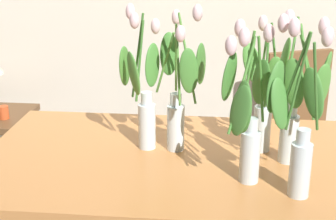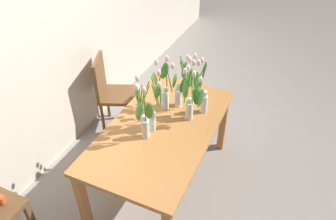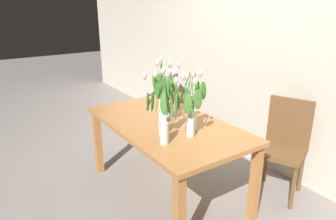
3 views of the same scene
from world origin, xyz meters
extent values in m
plane|color=gray|center=(0.00, 0.00, 0.00)|extent=(18.00, 18.00, 0.00)
cube|color=beige|center=(0.00, 1.27, 1.35)|extent=(9.00, 0.10, 2.70)
cube|color=#B7753D|center=(0.00, 0.00, 0.72)|extent=(1.60, 0.90, 0.04)
cube|color=#B7753D|center=(-0.74, -0.39, 0.35)|extent=(0.07, 0.07, 0.70)
cube|color=#B7753D|center=(0.74, -0.39, 0.35)|extent=(0.07, 0.07, 0.70)
cube|color=#B7753D|center=(-0.74, 0.39, 0.35)|extent=(0.07, 0.07, 0.70)
cube|color=#B7753D|center=(0.74, 0.39, 0.35)|extent=(0.07, 0.07, 0.70)
cylinder|color=silver|center=(0.36, -0.01, 0.83)|extent=(0.07, 0.07, 0.18)
cylinder|color=silver|center=(0.36, -0.01, 0.94)|extent=(0.04, 0.04, 0.05)
cylinder|color=silver|center=(0.36, -0.01, 0.80)|extent=(0.06, 0.06, 0.11)
cylinder|color=#478433|center=(0.41, -0.03, 1.08)|extent=(0.09, 0.05, 0.27)
ellipsoid|color=silver|center=(0.45, -0.05, 1.22)|extent=(0.04, 0.04, 0.06)
ellipsoid|color=#4C8E38|center=(0.46, -0.02, 1.08)|extent=(0.07, 0.10, 0.18)
cylinder|color=#478433|center=(0.33, -0.07, 1.11)|extent=(0.05, 0.11, 0.33)
ellipsoid|color=silver|center=(0.31, -0.12, 1.29)|extent=(0.04, 0.04, 0.06)
ellipsoid|color=#4C8E38|center=(0.34, -0.12, 1.07)|extent=(0.09, 0.06, 0.18)
cylinder|color=#478433|center=(0.39, -0.07, 1.10)|extent=(0.06, 0.12, 0.31)
ellipsoid|color=silver|center=(0.42, -0.13, 1.27)|extent=(0.04, 0.04, 0.06)
ellipsoid|color=#4C8E38|center=(0.43, -0.10, 1.06)|extent=(0.09, 0.05, 0.18)
cylinder|color=silver|center=(-0.18, 0.07, 0.83)|extent=(0.07, 0.07, 0.18)
cylinder|color=silver|center=(-0.18, 0.07, 0.94)|extent=(0.04, 0.04, 0.05)
cylinder|color=silver|center=(-0.18, 0.07, 0.80)|extent=(0.06, 0.06, 0.11)
cylinder|color=#3D752D|center=(-0.21, 0.08, 1.11)|extent=(0.06, 0.03, 0.33)
ellipsoid|color=silver|center=(-0.23, 0.09, 1.27)|extent=(0.04, 0.04, 0.06)
ellipsoid|color=#4C8E38|center=(-0.26, 0.07, 1.07)|extent=(0.05, 0.12, 0.18)
cylinder|color=#3D752D|center=(-0.20, 0.05, 1.09)|extent=(0.04, 0.03, 0.31)
ellipsoid|color=silver|center=(-0.21, 0.04, 1.25)|extent=(0.04, 0.04, 0.06)
ellipsoid|color=#4C8E38|center=(-0.21, 0.01, 1.06)|extent=(0.08, 0.08, 0.17)
cylinder|color=silver|center=(0.36, -0.26, 0.83)|extent=(0.07, 0.07, 0.18)
cylinder|color=silver|center=(0.36, -0.26, 0.94)|extent=(0.04, 0.04, 0.05)
cylinder|color=silver|center=(0.36, -0.26, 0.80)|extent=(0.06, 0.06, 0.11)
cylinder|color=#3D752D|center=(0.34, -0.23, 1.11)|extent=(0.05, 0.06, 0.33)
ellipsoid|color=silver|center=(0.32, -0.20, 1.27)|extent=(0.04, 0.04, 0.06)
ellipsoid|color=#427F33|center=(0.29, -0.21, 1.03)|extent=(0.10, 0.07, 0.18)
cylinder|color=#3D752D|center=(0.32, -0.21, 1.11)|extent=(0.07, 0.10, 0.33)
ellipsoid|color=silver|center=(0.29, -0.16, 1.28)|extent=(0.04, 0.04, 0.06)
ellipsoid|color=#427F33|center=(0.28, -0.19, 1.08)|extent=(0.09, 0.08, 0.18)
cylinder|color=#3D752D|center=(0.39, -0.23, 1.09)|extent=(0.06, 0.07, 0.30)
ellipsoid|color=silver|center=(0.42, -0.20, 1.25)|extent=(0.04, 0.04, 0.06)
ellipsoid|color=#427F33|center=(0.40, -0.18, 1.06)|extent=(0.10, 0.09, 0.18)
cylinder|color=silver|center=(-0.06, 0.06, 0.83)|extent=(0.07, 0.07, 0.18)
cylinder|color=silver|center=(-0.06, 0.06, 0.94)|extent=(0.04, 0.04, 0.05)
cylinder|color=silver|center=(-0.06, 0.06, 0.80)|extent=(0.06, 0.06, 0.11)
cylinder|color=#56933D|center=(-0.07, 0.13, 1.09)|extent=(0.02, 0.11, 0.29)
ellipsoid|color=silver|center=(-0.07, 0.18, 1.24)|extent=(0.04, 0.04, 0.06)
ellipsoid|color=#427F33|center=(-0.10, 0.17, 1.10)|extent=(0.07, 0.04, 0.17)
cylinder|color=#56933D|center=(-0.02, 0.04, 1.11)|extent=(0.08, 0.04, 0.33)
ellipsoid|color=silver|center=(0.01, 0.03, 1.28)|extent=(0.04, 0.04, 0.06)
ellipsoid|color=#427F33|center=(0.03, 0.05, 1.09)|extent=(0.05, 0.11, 0.18)
cylinder|color=#56933D|center=(-0.11, 0.11, 1.08)|extent=(0.08, 0.08, 0.26)
ellipsoid|color=silver|center=(-0.15, 0.14, 1.21)|extent=(0.04, 0.04, 0.06)
ellipsoid|color=#427F33|center=(-0.16, 0.11, 1.07)|extent=(0.07, 0.09, 0.18)
cylinder|color=#56933D|center=(-0.05, 0.03, 1.08)|extent=(0.03, 0.06, 0.27)
ellipsoid|color=silver|center=(-0.04, 0.00, 1.21)|extent=(0.04, 0.04, 0.06)
ellipsoid|color=#427F33|center=(-0.01, 0.00, 1.08)|extent=(0.08, 0.05, 0.18)
cylinder|color=silver|center=(0.21, -0.18, 0.83)|extent=(0.07, 0.07, 0.18)
cylinder|color=silver|center=(0.21, -0.18, 0.94)|extent=(0.04, 0.04, 0.05)
cylinder|color=silver|center=(0.21, -0.18, 0.80)|extent=(0.06, 0.06, 0.11)
cylinder|color=#478433|center=(0.19, -0.20, 1.09)|extent=(0.04, 0.04, 0.30)
ellipsoid|color=silver|center=(0.17, -0.22, 1.24)|extent=(0.04, 0.04, 0.06)
ellipsoid|color=#427F33|center=(0.17, -0.25, 1.03)|extent=(0.06, 0.07, 0.17)
cylinder|color=#478433|center=(0.17, -0.24, 1.09)|extent=(0.08, 0.10, 0.27)
ellipsoid|color=silver|center=(0.13, -0.29, 1.23)|extent=(0.04, 0.04, 0.06)
ellipsoid|color=#427F33|center=(0.16, -0.29, 1.03)|extent=(0.09, 0.07, 0.18)
cylinder|color=#478433|center=(0.18, -0.16, 1.10)|extent=(0.05, 0.04, 0.32)
ellipsoid|color=silver|center=(0.16, -0.14, 1.26)|extent=(0.04, 0.04, 0.06)
ellipsoid|color=#427F33|center=(0.13, -0.16, 1.10)|extent=(0.08, 0.07, 0.18)
cylinder|color=#478433|center=(0.23, -0.15, 1.09)|extent=(0.04, 0.05, 0.30)
ellipsoid|color=silver|center=(0.25, -0.13, 1.24)|extent=(0.04, 0.04, 0.06)
ellipsoid|color=#427F33|center=(0.24, -0.10, 1.07)|extent=(0.08, 0.10, 0.18)
cylinder|color=silver|center=(0.27, 0.09, 0.83)|extent=(0.07, 0.07, 0.18)
cylinder|color=silver|center=(0.27, 0.09, 0.94)|extent=(0.04, 0.04, 0.05)
cylinder|color=silver|center=(0.27, 0.09, 0.80)|extent=(0.06, 0.06, 0.11)
cylinder|color=#3D752D|center=(0.27, 0.05, 1.08)|extent=(0.01, 0.07, 0.27)
ellipsoid|color=silver|center=(0.27, 0.02, 1.22)|extent=(0.04, 0.04, 0.06)
ellipsoid|color=#4C8E38|center=(0.30, 0.01, 1.05)|extent=(0.07, 0.05, 0.17)
cylinder|color=#3D752D|center=(0.26, 0.13, 1.08)|extent=(0.02, 0.08, 0.28)
ellipsoid|color=silver|center=(0.26, 0.17, 1.23)|extent=(0.04, 0.04, 0.06)
ellipsoid|color=#4C8E38|center=(0.23, 0.17, 1.06)|extent=(0.12, 0.06, 0.18)
cylinder|color=#3D752D|center=(0.31, 0.10, 1.09)|extent=(0.06, 0.02, 0.30)
ellipsoid|color=silver|center=(0.33, 0.10, 1.24)|extent=(0.04, 0.04, 0.06)
ellipsoid|color=#4C8E38|center=(0.34, 0.13, 1.10)|extent=(0.05, 0.11, 0.18)
cube|color=brown|center=(0.62, 0.88, 0.45)|extent=(0.52, 0.52, 0.04)
cylinder|color=brown|center=(0.85, 0.79, 0.21)|extent=(0.04, 0.04, 0.43)
cylinder|color=brown|center=(0.53, 0.66, 0.21)|extent=(0.04, 0.04, 0.43)
cylinder|color=brown|center=(0.71, 1.10, 0.21)|extent=(0.04, 0.04, 0.43)
cylinder|color=brown|center=(0.40, 0.97, 0.21)|extent=(0.04, 0.04, 0.43)
cube|color=brown|center=(0.55, 1.04, 0.70)|extent=(0.38, 0.19, 0.46)
cube|color=brown|center=(-1.22, 0.88, 0.53)|extent=(0.44, 0.44, 0.04)
cube|color=brown|center=(-1.41, 0.69, 0.26)|extent=(0.04, 0.04, 0.51)
cube|color=brown|center=(-1.03, 0.69, 0.26)|extent=(0.04, 0.04, 0.51)
cube|color=brown|center=(-1.41, 1.07, 0.26)|extent=(0.04, 0.04, 0.51)
cube|color=brown|center=(-1.03, 1.07, 0.26)|extent=(0.04, 0.04, 0.51)
cylinder|color=olive|center=(-1.24, 0.90, 0.56)|extent=(0.12, 0.12, 0.02)
cylinder|color=olive|center=(-1.24, 0.90, 0.68)|extent=(0.02, 0.02, 0.22)
cone|color=beige|center=(-1.24, 0.90, 0.87)|extent=(0.22, 0.22, 0.16)
cylinder|color=#CC4C23|center=(-1.11, 0.82, 0.59)|extent=(0.06, 0.06, 0.07)
camera|label=1|loc=(0.08, -1.72, 1.53)|focal=52.80mm
camera|label=2|loc=(-1.95, -0.94, 2.56)|focal=33.84mm
camera|label=3|loc=(2.18, -1.46, 1.78)|focal=33.11mm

